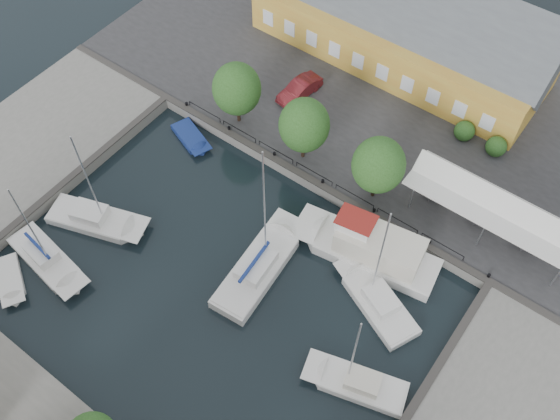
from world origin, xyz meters
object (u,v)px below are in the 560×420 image
at_px(launch_sw, 11,281).
at_px(west_boat_d, 48,261).
at_px(car_red, 300,89).
at_px(trawler, 371,250).
at_px(west_boat_c, 96,220).
at_px(tent_canopy, 496,209).
at_px(center_sailboat, 259,268).
at_px(east_boat_b, 357,384).
at_px(warehouse, 399,22).
at_px(east_boat_a, 377,302).
at_px(launch_nw, 191,138).

bearing_deg(launch_sw, west_boat_d, 70.50).
relative_size(car_red, launch_sw, 0.98).
xyz_separation_m(trawler, launch_sw, (-20.88, -18.18, -0.93)).
bearing_deg(trawler, west_boat_c, -152.01).
xyz_separation_m(tent_canopy, center_sailboat, (-12.53, -13.18, -3.32)).
distance_m(tent_canopy, east_boat_b, 16.84).
bearing_deg(center_sailboat, warehouse, 98.55).
xyz_separation_m(east_boat_a, west_boat_c, (-22.15, -7.29, -0.00)).
bearing_deg(tent_canopy, launch_nw, -166.58).
bearing_deg(east_boat_b, west_boat_d, -166.30).
distance_m(west_boat_d, launch_sw, 3.03).
bearing_deg(launch_nw, launch_sw, -94.52).
distance_m(car_red, east_boat_a, 21.58).
xyz_separation_m(tent_canopy, launch_sw, (-27.18, -25.27, -3.59)).
xyz_separation_m(tent_canopy, east_boat_b, (-1.55, -16.41, -3.42)).
height_order(car_red, west_boat_d, west_boat_d).
bearing_deg(launch_nw, east_boat_b, -23.10).
bearing_deg(tent_canopy, car_red, 170.84).
distance_m(east_boat_a, east_boat_b, 6.57).
xyz_separation_m(center_sailboat, launch_sw, (-14.65, -12.08, -0.27)).
xyz_separation_m(warehouse, center_sailboat, (4.07, -27.04, -4.07)).
relative_size(tent_canopy, center_sailboat, 1.03).
height_order(west_boat_c, west_boat_d, west_boat_c).
distance_m(warehouse, launch_nw, 22.37).
height_order(center_sailboat, east_boat_a, center_sailboat).
distance_m(tent_canopy, launch_nw, 26.63).
bearing_deg(west_boat_d, east_boat_a, 28.54).
xyz_separation_m(west_boat_c, west_boat_d, (-0.26, -4.90, 0.01)).
height_order(car_red, launch_nw, car_red).
height_order(center_sailboat, launch_sw, center_sailboat).
bearing_deg(west_boat_c, launch_nw, 88.79).
xyz_separation_m(car_red, east_boat_b, (18.95, -19.72, -1.52)).
height_order(car_red, east_boat_b, east_boat_b).
bearing_deg(trawler, car_red, 143.78).
distance_m(warehouse, center_sailboat, 27.64).
height_order(trawler, launch_sw, trawler).
xyz_separation_m(east_boat_b, west_boat_d, (-24.62, -6.00, 0.01)).
relative_size(west_boat_c, launch_sw, 2.34).
height_order(car_red, center_sailboat, center_sailboat).
bearing_deg(trawler, launch_nw, 177.14).
distance_m(car_red, west_boat_d, 26.38).
bearing_deg(west_boat_c, east_boat_b, 2.58).
bearing_deg(car_red, warehouse, 78.05).
height_order(east_boat_b, west_boat_c, west_boat_c).
distance_m(car_red, west_boat_c, 21.56).
bearing_deg(east_boat_b, trawler, 117.02).
distance_m(east_boat_a, west_boat_d, 25.51).
xyz_separation_m(tent_canopy, east_boat_a, (-3.76, -10.22, -3.42)).
height_order(warehouse, east_boat_a, east_boat_a).
bearing_deg(center_sailboat, west_boat_d, -145.92).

